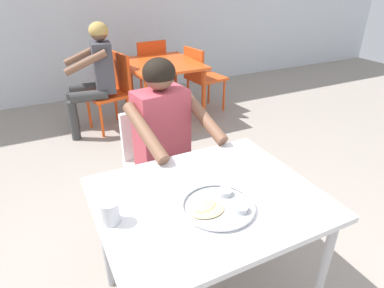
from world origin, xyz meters
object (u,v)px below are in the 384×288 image
object	(u,v)px
chair_red_right	(201,75)
chair_red_far	(149,68)
table_background_red	(162,69)
diner_foreground	(169,138)
thali_tray	(218,206)
table_foreground	(207,210)
chair_foreground	(155,157)
chair_red_left	(113,87)
drinking_cup	(110,212)
patron_background	(95,70)

from	to	relation	value
chair_red_right	chair_red_far	xyz separation A→B (m)	(-0.52, 0.55, 0.02)
table_background_red	chair_red_right	distance (m)	0.58
diner_foreground	thali_tray	bearing A→B (deg)	-96.07
table_background_red	chair_red_right	bearing A→B (deg)	4.56
table_foreground	chair_foreground	size ratio (longest dim) A/B	1.24
table_foreground	chair_red_left	world-z (taller)	chair_red_left
thali_tray	chair_red_left	distance (m)	2.75
drinking_cup	patron_background	world-z (taller)	patron_background
thali_tray	table_background_red	world-z (taller)	thali_tray
chair_red_left	thali_tray	bearing A→B (deg)	-94.04
chair_foreground	chair_red_right	bearing A→B (deg)	53.30
table_foreground	table_background_red	size ratio (longest dim) A/B	1.07
chair_red_far	diner_foreground	bearing A→B (deg)	-106.80
thali_tray	chair_foreground	xyz separation A→B (m)	(0.06, 0.99, -0.28)
table_background_red	thali_tray	bearing A→B (deg)	-106.53
chair_foreground	chair_red_right	distance (m)	2.18
diner_foreground	chair_red_left	xyz separation A→B (m)	(0.11, 1.96, -0.24)
thali_tray	chair_foreground	size ratio (longest dim) A/B	0.40
table_background_red	chair_red_left	xyz separation A→B (m)	(-0.60, 0.05, -0.15)
patron_background	chair_red_left	bearing A→B (deg)	10.73
table_foreground	diner_foreground	bearing A→B (deg)	83.13
table_foreground	chair_foreground	distance (m)	0.91
diner_foreground	chair_red_far	distance (m)	2.63
chair_red_left	chair_red_far	distance (m)	0.85
drinking_cup	patron_background	xyz separation A→B (m)	(0.46, 2.58, -0.07)
table_foreground	diner_foreground	distance (m)	0.68
chair_foreground	table_background_red	world-z (taller)	chair_foreground
chair_red_right	table_foreground	bearing A→B (deg)	-117.29
chair_foreground	patron_background	bearing A→B (deg)	91.69
diner_foreground	patron_background	size ratio (longest dim) A/B	1.00
chair_foreground	chair_red_far	world-z (taller)	chair_red_far
thali_tray	chair_foreground	distance (m)	1.03
chair_red_left	chair_red_right	world-z (taller)	chair_red_left
table_background_red	patron_background	distance (m)	0.79
table_foreground	patron_background	distance (m)	2.60
diner_foreground	chair_foreground	bearing A→B (deg)	95.92
diner_foreground	table_background_red	bearing A→B (deg)	69.53
chair_foreground	chair_red_left	xyz separation A→B (m)	(0.13, 1.75, 0.01)
drinking_cup	table_background_red	size ratio (longest dim) A/B	0.11
table_background_red	patron_background	xyz separation A→B (m)	(-0.79, 0.01, 0.08)
chair_red_left	table_background_red	bearing A→B (deg)	-4.34
diner_foreground	chair_red_right	size ratio (longest dim) A/B	1.45
table_background_red	chair_red_far	size ratio (longest dim) A/B	1.07
drinking_cup	patron_background	bearing A→B (deg)	79.84
thali_tray	drinking_cup	size ratio (longest dim) A/B	3.27
chair_red_left	chair_red_right	bearing A→B (deg)	-0.05
drinking_cup	chair_red_far	size ratio (longest dim) A/B	0.11
diner_foreground	table_foreground	bearing A→B (deg)	-96.87
chair_red_left	chair_red_right	distance (m)	1.17
table_foreground	thali_tray	distance (m)	0.14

